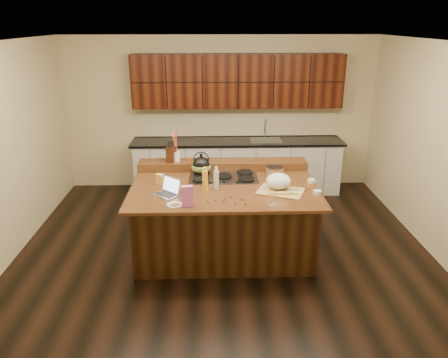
{
  "coord_description": "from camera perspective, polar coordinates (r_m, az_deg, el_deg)",
  "views": [
    {
      "loc": [
        -0.16,
        -5.24,
        2.94
      ],
      "look_at": [
        0.0,
        0.05,
        1.0
      ],
      "focal_mm": 35.0,
      "sensor_mm": 36.0,
      "label": 1
    }
  ],
  "objects": [
    {
      "name": "vinegar_bottle",
      "position": [
        5.48,
        -1.01,
        -0.13
      ],
      "size": [
        0.08,
        0.08,
        0.25
      ],
      "primitive_type": "cylinder",
      "rotation": [
        0.0,
        0.0,
        -0.34
      ],
      "color": "silver",
      "rests_on": "island"
    },
    {
      "name": "back_counter",
      "position": [
        7.73,
        1.75,
        5.46
      ],
      "size": [
        3.7,
        0.66,
        2.4
      ],
      "color": "silver",
      "rests_on": "ground"
    },
    {
      "name": "cooktop",
      "position": [
        5.89,
        -0.07,
        0.25
      ],
      "size": [
        0.92,
        0.52,
        0.05
      ],
      "color": "gray",
      "rests_on": "island"
    },
    {
      "name": "laptop",
      "position": [
        5.38,
        -7.26,
        -1.47
      ],
      "size": [
        0.37,
        0.37,
        0.2
      ],
      "rotation": [
        0.0,
        0.0,
        -0.73
      ],
      "color": "#B7B7BC",
      "rests_on": "island"
    },
    {
      "name": "ramekin_c",
      "position": [
        5.85,
        11.33,
        -0.26
      ],
      "size": [
        0.1,
        0.1,
        0.04
      ],
      "primitive_type": "cylinder",
      "rotation": [
        0.0,
        0.0,
        -0.02
      ],
      "color": "white",
      "rests_on": "island"
    },
    {
      "name": "island",
      "position": [
        5.8,
        0.01,
        -5.15
      ],
      "size": [
        2.4,
        1.6,
        0.92
      ],
      "color": "black",
      "rests_on": "ground"
    },
    {
      "name": "gumdrop_3",
      "position": [
        5.24,
        1.47,
        -2.45
      ],
      "size": [
        0.02,
        0.02,
        0.02
      ],
      "primitive_type": "ellipsoid",
      "color": "#198C26",
      "rests_on": "island"
    },
    {
      "name": "utensil_crock",
      "position": [
        6.24,
        -6.34,
        2.94
      ],
      "size": [
        0.13,
        0.13,
        0.14
      ],
      "primitive_type": "cylinder",
      "rotation": [
        0.0,
        0.0,
        0.08
      ],
      "color": "white",
      "rests_on": "back_ledge"
    },
    {
      "name": "gumdrop_4",
      "position": [
        5.16,
        -1.12,
        -2.8
      ],
      "size": [
        0.02,
        0.02,
        0.02
      ],
      "primitive_type": "ellipsoid",
      "color": "red",
      "rests_on": "island"
    },
    {
      "name": "gumdrop_1",
      "position": [
        5.11,
        -2.12,
        -3.06
      ],
      "size": [
        0.02,
        0.02,
        0.02
      ],
      "primitive_type": "ellipsoid",
      "color": "#198C26",
      "rests_on": "island"
    },
    {
      "name": "gumdrop_8",
      "position": [
        5.14,
        -0.02,
        -2.88
      ],
      "size": [
        0.02,
        0.02,
        0.02
      ],
      "primitive_type": "ellipsoid",
      "color": "red",
      "rests_on": "island"
    },
    {
      "name": "gumdrop_10",
      "position": [
        5.26,
        0.91,
        -2.37
      ],
      "size": [
        0.02,
        0.02,
        0.02
      ],
      "primitive_type": "ellipsoid",
      "color": "red",
      "rests_on": "island"
    },
    {
      "name": "candy_plate",
      "position": [
        5.08,
        -6.49,
        -3.39
      ],
      "size": [
        0.23,
        0.23,
        0.01
      ],
      "primitive_type": "cylinder",
      "rotation": [
        0.0,
        0.0,
        -0.32
      ],
      "color": "white",
      "rests_on": "island"
    },
    {
      "name": "room",
      "position": [
        5.48,
        0.02,
        3.26
      ],
      "size": [
        5.52,
        5.02,
        2.72
      ],
      "color": "black",
      "rests_on": "ground"
    },
    {
      "name": "gumdrop_2",
      "position": [
        5.19,
        2.25,
        -2.68
      ],
      "size": [
        0.02,
        0.02,
        0.02
      ],
      "primitive_type": "ellipsoid",
      "color": "red",
      "rests_on": "island"
    },
    {
      "name": "kettle",
      "position": [
        5.97,
        -2.99,
        1.89
      ],
      "size": [
        0.3,
        0.3,
        0.22
      ],
      "primitive_type": "ellipsoid",
      "rotation": [
        0.0,
        0.0,
        0.27
      ],
      "color": "black",
      "rests_on": "cooktop"
    },
    {
      "name": "package_box",
      "position": [
        5.74,
        -8.38,
        0.0
      ],
      "size": [
        0.11,
        0.1,
        0.13
      ],
      "primitive_type": "cube",
      "rotation": [
        0.0,
        0.0,
        -0.4
      ],
      "color": "#E0A84F",
      "rests_on": "island"
    },
    {
      "name": "gumdrop_7",
      "position": [
        5.06,
        1.51,
        -3.29
      ],
      "size": [
        0.02,
        0.02,
        0.02
      ],
      "primitive_type": "ellipsoid",
      "color": "#198C26",
      "rests_on": "island"
    },
    {
      "name": "pink_bag",
      "position": [
        5.01,
        -4.84,
        -2.23
      ],
      "size": [
        0.14,
        0.08,
        0.24
      ],
      "primitive_type": "cube",
      "rotation": [
        0.0,
        0.0,
        0.09
      ],
      "color": "#EC6FC8",
      "rests_on": "island"
    },
    {
      "name": "gumdrop_5",
      "position": [
        5.18,
        2.61,
        -2.75
      ],
      "size": [
        0.02,
        0.02,
        0.02
      ],
      "primitive_type": "ellipsoid",
      "color": "#198C26",
      "rests_on": "island"
    },
    {
      "name": "gumdrop_11",
      "position": [
        5.24,
        0.2,
        -2.44
      ],
      "size": [
        0.02,
        0.02,
        0.02
      ],
      "primitive_type": "ellipsoid",
      "color": "#198C26",
      "rests_on": "island"
    },
    {
      "name": "knife_block",
      "position": [
        6.23,
        -6.85,
        3.29
      ],
      "size": [
        0.15,
        0.2,
        0.22
      ],
      "primitive_type": "cube",
      "rotation": [
        0.0,
        0.0,
        -0.27
      ],
      "color": "black",
      "rests_on": "back_ledge"
    },
    {
      "name": "strainer_bowl",
      "position": [
        6.07,
        6.67,
        0.99
      ],
      "size": [
        0.26,
        0.26,
        0.09
      ],
      "primitive_type": "cylinder",
      "rotation": [
        0.0,
        0.0,
        0.09
      ],
      "color": "#996B3F",
      "rests_on": "island"
    },
    {
      "name": "kitchen_timer",
      "position": [
        5.14,
        6.32,
        -2.72
      ],
      "size": [
        0.1,
        0.1,
        0.07
      ],
      "primitive_type": "cone",
      "rotation": [
        0.0,
        0.0,
        0.4
      ],
      "color": "silver",
      "rests_on": "island"
    },
    {
      "name": "green_bowl",
      "position": [
        5.98,
        -2.98,
        1.58
      ],
      "size": [
        0.31,
        0.31,
        0.15
      ],
      "primitive_type": "ellipsoid",
      "rotation": [
        0.0,
        0.0,
        0.17
      ],
      "color": "olive",
      "rests_on": "cooktop"
    },
    {
      "name": "ramekin_b",
      "position": [
        5.53,
        6.8,
        -1.21
      ],
      "size": [
        0.11,
        0.11,
        0.04
      ],
      "primitive_type": "cylinder",
      "rotation": [
        0.0,
        0.0,
        0.14
      ],
      "color": "white",
      "rests_on": "island"
    },
    {
      "name": "back_ledge",
      "position": [
        6.26,
        -0.18,
        1.88
      ],
      "size": [
        2.4,
        0.3,
        0.12
      ],
      "primitive_type": "cube",
      "color": "black",
      "rests_on": "island"
    },
    {
      "name": "gumdrop_6",
      "position": [
        5.06,
        2.79,
        -3.3
      ],
      "size": [
        0.02,
        0.02,
        0.02
      ],
      "primitive_type": "ellipsoid",
      "color": "red",
      "rests_on": "island"
    },
    {
      "name": "oil_bottle",
      "position": [
        5.41,
        -2.48,
        -0.29
      ],
      "size": [
        0.08,
        0.08,
        0.27
      ],
      "primitive_type": "cylinder",
      "rotation": [
        0.0,
        0.0,
        0.18
      ],
      "color": "yellow",
      "rests_on": "island"
    },
    {
      "name": "ramekin_a",
      "position": [
        5.48,
        12.08,
        -1.72
      ],
      "size": [
        0.11,
        0.11,
        0.04
      ],
      "primitive_type": "cylinder",
      "rotation": [
        0.0,
        0.0,
        -0.09
      ],
      "color": "white",
      "rests_on": "island"
    },
    {
      "name": "gumdrop_0",
      "position": [
        5.22,
        2.12,
        -2.55
      ],
      "size": [
        0.02,
        0.02,
        0.02
      ],
      "primitive_type": "ellipsoid",
      "color": "red",
      "rests_on": "island"
    },
    {
      "name": "wooden_tray",
      "position": [
        5.48,
        7.19,
        -0.57
      ],
      "size": [
        0.65,
        0.57,
        0.22
      ],
      "rotation": [
        0.0,
        0.0,
        -0.39
      ],
      "color": "tan",
      "rests_on": "island"
    },
    {
      "name": "gumdrop_9",
      "position": [
        5.18,
        -2.19,
        -2.75
      ],
      "size": [
        0.02,
        0.02,
        0.02
      ],
      "primitive_type": "ellipsoid",
      "color": "#198C26",
      "rests_on": "island"
    }
  ]
}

